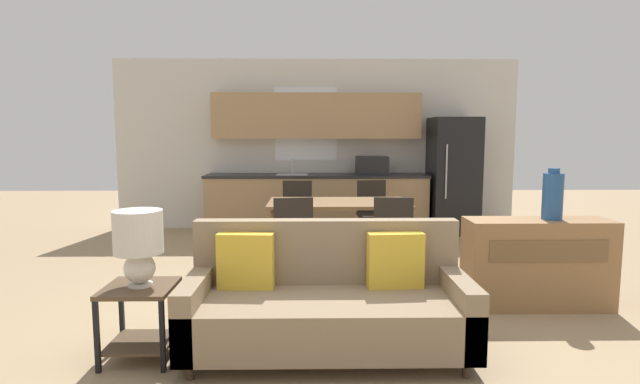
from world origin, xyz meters
The scene contains 14 objects.
ground_plane centered at (0.00, 0.00, 0.00)m, with size 20.00×20.00×0.00m, color #9E8460.
wall_back centered at (0.00, 4.63, 1.35)m, with size 6.40×0.07×2.70m.
kitchen_counter centered at (0.01, 4.33, 0.84)m, with size 3.43×0.65×2.15m.
refrigerator centered at (2.10, 4.21, 0.89)m, with size 0.69×0.77×1.77m.
dining_table centered at (0.24, 2.44, 0.67)m, with size 1.66×0.87×0.73m.
couch centered at (0.03, -0.04, 0.35)m, with size 1.93×0.80×0.90m.
side_table centered at (-1.23, -0.15, 0.34)m, with size 0.46×0.46×0.51m.
table_lamp centered at (-1.22, -0.15, 0.82)m, with size 0.32×0.32×0.51m.
credenza centered at (1.92, 0.83, 0.39)m, with size 1.25×0.40×0.78m.
vase centered at (2.03, 0.84, 0.99)m, with size 0.17×0.17×0.45m.
dining_chair_near_right centered at (0.77, 1.67, 0.49)m, with size 0.46×0.46×0.89m.
dining_chair_far_left centered at (-0.28, 3.23, 0.49)m, with size 0.45×0.45×0.89m.
dining_chair_near_left centered at (-0.28, 1.66, 0.49)m, with size 0.48×0.48×0.89m.
dining_chair_far_right centered at (0.77, 3.28, 0.49)m, with size 0.47×0.47×0.89m.
Camera 1 is at (-0.06, -3.42, 1.53)m, focal length 28.00 mm.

